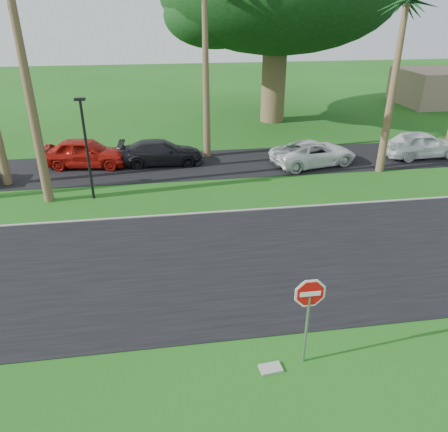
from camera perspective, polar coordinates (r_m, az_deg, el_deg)
name	(u,v)px	position (r m, az deg, el deg)	size (l,w,h in m)	color
ground	(258,293)	(13.99, 4.48, -10.03)	(120.00, 120.00, 0.00)	#1A4D13
road	(246,260)	(15.60, 2.88, -5.75)	(120.00, 8.00, 0.02)	black
parking_strip	(210,164)	(25.04, -1.81, 6.82)	(120.00, 5.00, 0.02)	black
curb	(228,211)	(19.10, 0.53, 0.61)	(120.00, 0.12, 0.06)	gray
stop_sign_near	(309,305)	(10.76, 11.03, -11.28)	(1.05, 0.07, 2.62)	gray
palm_right_near	(407,4)	(24.06, 22.74, 24.13)	(5.00, 5.00, 9.50)	brown
streetlight_right	(86,143)	(20.53, -17.57, 9.05)	(0.45, 0.25, 4.64)	black
car_red	(85,153)	(25.55, -17.64, 7.87)	(1.89, 4.69, 1.60)	#A1140D
car_dark	(161,153)	(25.08, -8.21, 8.20)	(1.89, 4.65, 1.35)	black
car_minivan	(314,153)	(25.21, 11.65, 8.03)	(2.24, 4.86, 1.35)	white
car_pickup	(421,144)	(28.47, 24.37, 8.51)	(1.83, 4.54, 1.55)	white
utility_slab	(271,368)	(11.56, 6.11, -19.17)	(0.55, 0.35, 0.06)	gray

